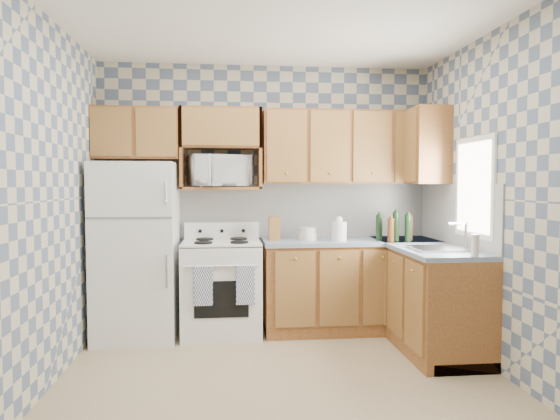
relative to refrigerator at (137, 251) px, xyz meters
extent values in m
plane|color=#917A58|center=(1.27, -1.25, -0.84)|extent=(3.40, 3.40, 0.00)
cube|color=slate|center=(1.27, 0.35, 0.51)|extent=(3.40, 0.02, 2.70)
cube|color=slate|center=(2.97, -1.25, 0.51)|extent=(0.02, 3.20, 2.70)
cube|color=white|center=(1.68, 0.34, 0.36)|extent=(2.60, 0.02, 0.56)
cube|color=white|center=(2.96, -0.45, 0.36)|extent=(0.02, 1.60, 0.56)
cube|color=white|center=(0.00, 0.00, 0.00)|extent=(0.75, 0.70, 1.68)
cube|color=white|center=(0.80, 0.03, -0.39)|extent=(0.76, 0.65, 0.90)
cube|color=silver|center=(0.80, 0.03, 0.07)|extent=(0.76, 0.65, 0.02)
cube|color=white|center=(0.80, 0.30, 0.16)|extent=(0.76, 0.08, 0.17)
cube|color=navy|center=(0.64, -0.32, -0.29)|extent=(0.17, 0.02, 0.36)
cube|color=navy|center=(1.02, -0.32, -0.29)|extent=(0.17, 0.02, 0.36)
cube|color=brown|center=(2.10, 0.05, -0.40)|extent=(1.75, 0.60, 0.88)
cube|color=brown|center=(2.67, -0.45, -0.40)|extent=(0.60, 1.60, 0.88)
cube|color=slate|center=(2.10, 0.05, 0.06)|extent=(1.77, 0.63, 0.04)
cube|color=slate|center=(2.67, -0.45, 0.06)|extent=(0.63, 1.60, 0.04)
cube|color=brown|center=(2.10, 0.19, 1.01)|extent=(1.75, 0.33, 0.74)
cube|color=brown|center=(-0.02, 0.19, 1.13)|extent=(0.82, 0.33, 0.50)
cube|color=brown|center=(2.81, 0.00, 1.01)|extent=(0.33, 0.70, 0.74)
cube|color=brown|center=(0.80, 0.19, 0.60)|extent=(0.80, 0.33, 0.03)
imported|color=white|center=(0.78, 0.19, 0.77)|extent=(0.67, 0.55, 0.32)
cube|color=#B7B7BC|center=(2.67, -0.80, 0.09)|extent=(0.48, 0.40, 0.03)
cube|color=silver|center=(2.96, -0.80, 0.61)|extent=(0.02, 0.66, 0.86)
cylinder|color=black|center=(2.50, -0.15, 0.22)|extent=(0.06, 0.06, 0.29)
cylinder|color=black|center=(2.60, -0.21, 0.21)|extent=(0.06, 0.06, 0.27)
cylinder|color=#542F15|center=(2.65, -0.11, 0.20)|extent=(0.06, 0.06, 0.25)
cylinder|color=#542F15|center=(2.43, -0.21, 0.19)|extent=(0.06, 0.06, 0.23)
cylinder|color=black|center=(2.35, -0.09, 0.21)|extent=(0.06, 0.06, 0.26)
cube|color=brown|center=(1.32, 0.06, 0.20)|extent=(0.11, 0.11, 0.24)
cylinder|color=white|center=(1.95, -0.06, 0.17)|extent=(0.15, 0.15, 0.19)
cylinder|color=beige|center=(2.77, -1.20, 0.17)|extent=(0.06, 0.06, 0.17)
camera|label=1|loc=(0.87, -4.85, 0.64)|focal=32.00mm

